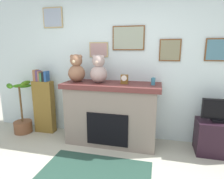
{
  "coord_description": "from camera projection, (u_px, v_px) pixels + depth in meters",
  "views": [
    {
      "loc": [
        0.76,
        -1.42,
        1.63
      ],
      "look_at": [
        0.01,
        1.64,
        0.95
      ],
      "focal_mm": 30.49,
      "sensor_mm": 36.0,
      "label": 1
    }
  ],
  "objects": [
    {
      "name": "candle_jar",
      "position": [
        153.0,
        81.0,
        3.01
      ],
      "size": [
        0.06,
        0.06,
        0.12
      ],
      "primitive_type": "cylinder",
      "color": "teal",
      "rests_on": "fireplace"
    },
    {
      "name": "bookshelf",
      "position": [
        44.0,
        104.0,
        3.72
      ],
      "size": [
        0.39,
        0.16,
        1.24
      ],
      "color": "brown",
      "rests_on": "ground_plane"
    },
    {
      "name": "television",
      "position": [
        220.0,
        111.0,
        2.88
      ],
      "size": [
        0.52,
        0.14,
        0.36
      ],
      "color": "black",
      "rests_on": "tv_stand"
    },
    {
      "name": "fireplace",
      "position": [
        112.0,
        113.0,
        3.31
      ],
      "size": [
        1.64,
        0.65,
        1.06
      ],
      "color": "gray",
      "rests_on": "ground_plane"
    },
    {
      "name": "mantel_clock",
      "position": [
        124.0,
        79.0,
        3.11
      ],
      "size": [
        0.12,
        0.09,
        0.15
      ],
      "color": "brown",
      "rests_on": "fireplace"
    },
    {
      "name": "teddy_bear_cream",
      "position": [
        77.0,
        70.0,
        3.28
      ],
      "size": [
        0.29,
        0.29,
        0.47
      ],
      "color": "#8B6148",
      "rests_on": "fireplace"
    },
    {
      "name": "back_wall",
      "position": [
        116.0,
        67.0,
        3.49
      ],
      "size": [
        5.2,
        0.15,
        2.6
      ],
      "color": "silver",
      "rests_on": "ground_plane"
    },
    {
      "name": "tv_stand",
      "position": [
        217.0,
        138.0,
        2.97
      ],
      "size": [
        0.61,
        0.4,
        0.54
      ],
      "primitive_type": "cube",
      "color": "black",
      "rests_on": "ground_plane"
    },
    {
      "name": "area_rug",
      "position": [
        94.0,
        175.0,
        2.5
      ],
      "size": [
        1.48,
        0.95,
        0.01
      ],
      "primitive_type": "cube",
      "color": "#234237",
      "rests_on": "ground_plane"
    },
    {
      "name": "potted_plant",
      "position": [
        22.0,
        116.0,
        3.74
      ],
      "size": [
        0.5,
        0.59,
        1.04
      ],
      "color": "brown",
      "rests_on": "ground_plane"
    },
    {
      "name": "teddy_bear_tan",
      "position": [
        99.0,
        70.0,
        3.19
      ],
      "size": [
        0.29,
        0.29,
        0.47
      ],
      "color": "#A8918B",
      "rests_on": "fireplace"
    }
  ]
}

